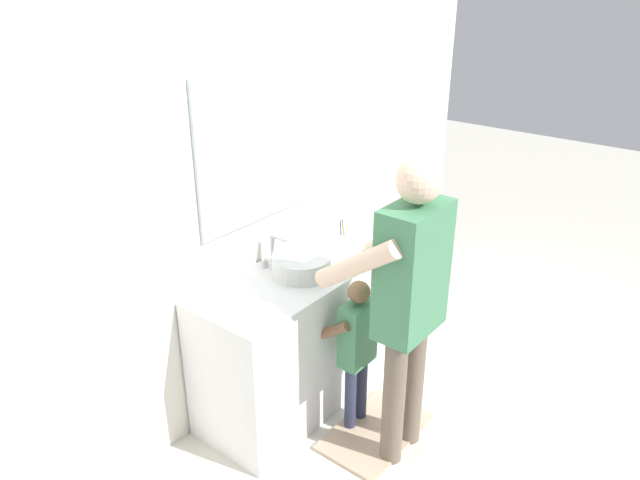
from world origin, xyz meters
name	(u,v)px	position (x,y,z in m)	size (l,w,h in m)	color
ground_plane	(340,415)	(0.00, 0.00, 0.00)	(14.00, 14.00, 0.00)	silver
back_wall	(254,176)	(0.00, 0.62, 1.35)	(4.40, 0.10, 2.70)	silver
vanity_cabinet	(300,336)	(0.00, 0.30, 0.42)	(1.30, 0.54, 0.85)	white
sink_basin	(302,265)	(0.00, 0.28, 0.91)	(0.33, 0.33, 0.11)	silver
faucet	(274,251)	(0.00, 0.48, 0.93)	(0.18, 0.14, 0.18)	#B7BABF
toothbrush_cup	(343,241)	(0.40, 0.29, 0.90)	(0.07, 0.07, 0.21)	silver
bath_mat	(375,432)	(0.00, -0.25, 0.01)	(0.64, 0.40, 0.02)	#CCAD8E
child_toddler	(356,342)	(0.00, -0.10, 0.56)	(0.29, 0.29, 0.93)	#2D334C
adult_parent	(408,288)	(0.00, -0.40, 0.99)	(0.51, 0.54, 1.66)	#6B5B4C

